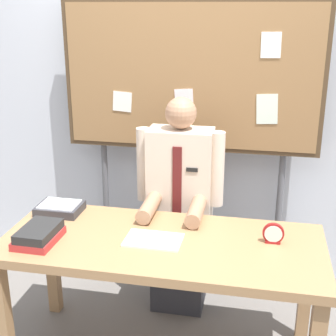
{
  "coord_description": "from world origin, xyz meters",
  "views": [
    {
      "loc": [
        0.49,
        -2.22,
        1.95
      ],
      "look_at": [
        0.0,
        0.17,
        1.11
      ],
      "focal_mm": 50.93,
      "sensor_mm": 36.0,
      "label": 1
    }
  ],
  "objects_px": {
    "desk": "(162,256)",
    "open_notebook": "(153,240)",
    "bulletin_board": "(191,81)",
    "book_stack": "(39,235)",
    "desk_clock": "(273,234)",
    "person": "(180,215)",
    "paper_tray": "(60,208)"
  },
  "relations": [
    {
      "from": "open_notebook",
      "to": "desk_clock",
      "type": "relative_size",
      "value": 2.68
    },
    {
      "from": "book_stack",
      "to": "paper_tray",
      "type": "distance_m",
      "value": 0.38
    },
    {
      "from": "open_notebook",
      "to": "desk_clock",
      "type": "height_order",
      "value": "desk_clock"
    },
    {
      "from": "desk",
      "to": "person",
      "type": "height_order",
      "value": "person"
    },
    {
      "from": "person",
      "to": "bulletin_board",
      "type": "distance_m",
      "value": 0.88
    },
    {
      "from": "person",
      "to": "open_notebook",
      "type": "bearing_deg",
      "value": -94.11
    },
    {
      "from": "open_notebook",
      "to": "paper_tray",
      "type": "height_order",
      "value": "paper_tray"
    },
    {
      "from": "desk",
      "to": "open_notebook",
      "type": "xyz_separation_m",
      "value": [
        -0.04,
        -0.02,
        0.1
      ]
    },
    {
      "from": "paper_tray",
      "to": "desk",
      "type": "bearing_deg",
      "value": -18.44
    },
    {
      "from": "desk_clock",
      "to": "book_stack",
      "type": "bearing_deg",
      "value": -168.95
    },
    {
      "from": "bulletin_board",
      "to": "open_notebook",
      "type": "xyz_separation_m",
      "value": [
        -0.04,
        -0.93,
        -0.7
      ]
    },
    {
      "from": "book_stack",
      "to": "open_notebook",
      "type": "bearing_deg",
      "value": 12.3
    },
    {
      "from": "bulletin_board",
      "to": "open_notebook",
      "type": "height_order",
      "value": "bulletin_board"
    },
    {
      "from": "desk",
      "to": "person",
      "type": "relative_size",
      "value": 1.2
    },
    {
      "from": "open_notebook",
      "to": "book_stack",
      "type": "bearing_deg",
      "value": -167.7
    },
    {
      "from": "desk",
      "to": "paper_tray",
      "type": "bearing_deg",
      "value": 161.56
    },
    {
      "from": "bulletin_board",
      "to": "book_stack",
      "type": "bearing_deg",
      "value": -120.69
    },
    {
      "from": "desk",
      "to": "desk_clock",
      "type": "xyz_separation_m",
      "value": [
        0.58,
        0.09,
        0.14
      ]
    },
    {
      "from": "desk",
      "to": "bulletin_board",
      "type": "xyz_separation_m",
      "value": [
        0.0,
        0.91,
        0.8
      ]
    },
    {
      "from": "person",
      "to": "desk_clock",
      "type": "relative_size",
      "value": 12.74
    },
    {
      "from": "person",
      "to": "paper_tray",
      "type": "distance_m",
      "value": 0.76
    },
    {
      "from": "desk",
      "to": "book_stack",
      "type": "bearing_deg",
      "value": -166.73
    },
    {
      "from": "paper_tray",
      "to": "bulletin_board",
      "type": "bearing_deg",
      "value": 45.43
    },
    {
      "from": "desk",
      "to": "open_notebook",
      "type": "relative_size",
      "value": 5.72
    },
    {
      "from": "desk",
      "to": "paper_tray",
      "type": "distance_m",
      "value": 0.72
    },
    {
      "from": "bulletin_board",
      "to": "paper_tray",
      "type": "xyz_separation_m",
      "value": [
        -0.68,
        -0.69,
        -0.68
      ]
    },
    {
      "from": "person",
      "to": "desk_clock",
      "type": "xyz_separation_m",
      "value": [
        0.58,
        -0.46,
        0.15
      ]
    },
    {
      "from": "book_stack",
      "to": "desk_clock",
      "type": "distance_m",
      "value": 1.23
    },
    {
      "from": "desk",
      "to": "bulletin_board",
      "type": "bearing_deg",
      "value": 89.98
    },
    {
      "from": "person",
      "to": "open_notebook",
      "type": "distance_m",
      "value": 0.57
    },
    {
      "from": "book_stack",
      "to": "desk_clock",
      "type": "height_order",
      "value": "desk_clock"
    },
    {
      "from": "bulletin_board",
      "to": "desk",
      "type": "bearing_deg",
      "value": -90.02
    }
  ]
}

